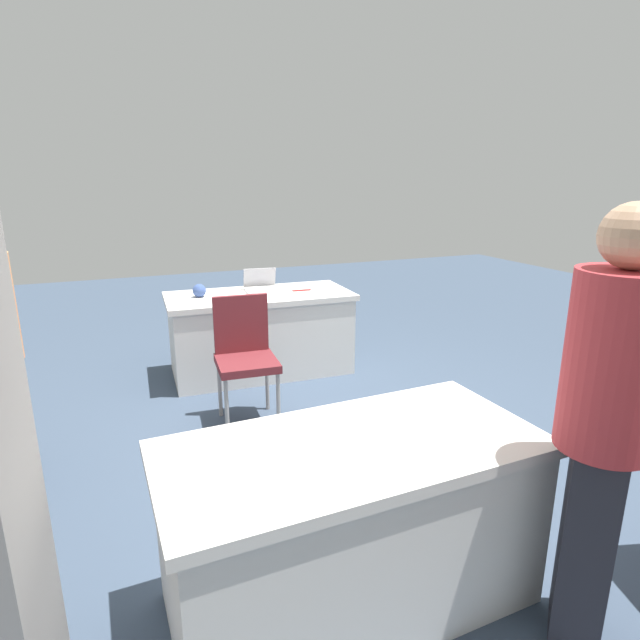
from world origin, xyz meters
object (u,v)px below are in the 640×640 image
Objects in this scene: yarn_ball at (199,291)px; table_foreground at (261,333)px; laptop_silver at (262,286)px; person_attendee_browsing at (606,415)px; table_mid_right at (351,524)px; chair_aisle at (245,351)px; scissors_red at (302,290)px.

table_foreground is at bearing 173.30° from yarn_ball.
table_foreground is 0.45m from laptop_silver.
table_mid_right is at bearing 105.30° from person_attendee_browsing.
chair_aisle reaches higher than table_mid_right.
person_attendee_browsing is at bearing 147.65° from table_mid_right.
scissors_red is (-0.83, -2.86, 0.39)m from table_mid_right.
yarn_ball is at bearing -6.70° from table_foreground.
scissors_red is at bearing -126.84° from chair_aisle.
laptop_silver is at bearing -108.45° from chair_aisle.
laptop_silver reaches higher than yarn_ball.
yarn_ball is at bearing 12.70° from laptop_silver.
yarn_ball reaches higher than scissors_red.
person_attendee_browsing is (-0.37, 3.39, 0.59)m from table_foreground.
table_mid_right is at bearing -102.86° from scissors_red.
table_foreground is 1.08× the size of table_mid_right.
table_mid_right is (0.42, 2.89, -0.00)m from table_foreground.
table_foreground is 5.03× the size of laptop_silver.
yarn_ball is at bearing 177.74° from scissors_red.
scissors_red is at bearing 174.43° from yarn_ball.
laptop_silver is (-0.48, -3.02, 0.43)m from table_mid_right.
table_foreground is at bearing 53.93° from person_attendee_browsing.
chair_aisle is 1.21m from laptop_silver.
yarn_ball is (0.15, -1.02, 0.28)m from chair_aisle.
laptop_silver is 2.87× the size of yarn_ball.
table_mid_right is at bearing 92.52° from yarn_ball.
table_foreground is 1.05m from chair_aisle.
person_attendee_browsing is 3.37m from scissors_red.
laptop_silver is 0.39m from scissors_red.
table_foreground is 1.81× the size of chair_aisle.
person_attendee_browsing is 9.74× the size of scissors_red.
table_mid_right is 0.93× the size of person_attendee_browsing.
person_attendee_browsing is 3.54m from laptop_silver.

